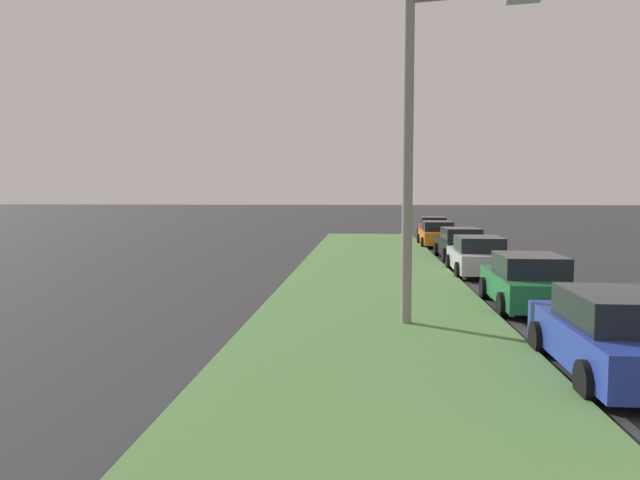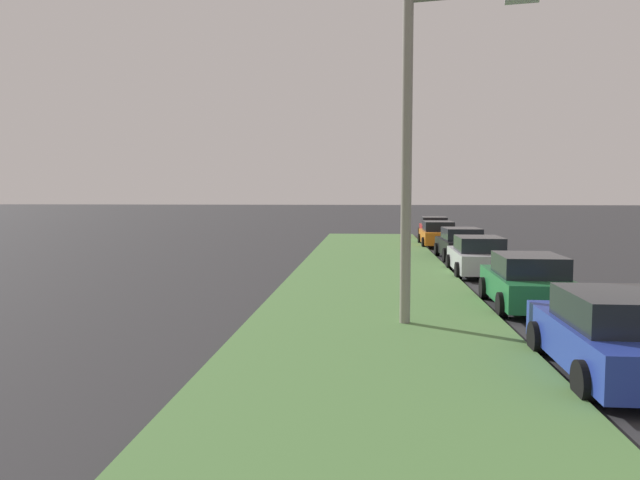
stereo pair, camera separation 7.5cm
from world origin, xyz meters
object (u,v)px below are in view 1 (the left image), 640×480
object	(u,v)px
parked_car_blue	(616,336)
parked_car_green	(528,282)
parked_car_black	(460,244)
parked_car_silver	(478,256)
parked_car_orange	(437,234)
parked_car_red	(433,228)
streetlight	(424,135)

from	to	relation	value
parked_car_blue	parked_car_green	world-z (taller)	same
parked_car_blue	parked_car_black	world-z (taller)	same
parked_car_silver	parked_car_black	xyz separation A→B (m)	(5.61, -0.19, 0.00)
parked_car_orange	parked_car_red	bearing A→B (deg)	-3.97
parked_car_green	parked_car_red	xyz separation A→B (m)	(25.06, -0.18, 0.00)
parked_car_blue	parked_car_silver	bearing A→B (deg)	0.68
parked_car_blue	streetlight	bearing A→B (deg)	40.64
parked_car_black	streetlight	distance (m)	15.64
parked_car_red	streetlight	xyz separation A→B (m)	(-27.73, 3.23, 3.67)
parked_car_blue	streetlight	distance (m)	5.84
parked_car_silver	parked_car_orange	world-z (taller)	same
parked_car_red	parked_car_silver	bearing A→B (deg)	-178.62
parked_car_green	parked_car_silver	world-z (taller)	same
parked_car_blue	parked_car_black	size ratio (longest dim) A/B	0.99
parked_car_black	streetlight	bearing A→B (deg)	166.59
parked_car_orange	streetlight	size ratio (longest dim) A/B	0.57
parked_car_red	streetlight	distance (m)	28.16
parked_car_red	streetlight	world-z (taller)	streetlight
parked_car_orange	streetlight	world-z (taller)	streetlight
parked_car_blue	parked_car_orange	size ratio (longest dim) A/B	1.00
parked_car_black	parked_car_orange	world-z (taller)	same
parked_car_silver	parked_car_green	bearing A→B (deg)	-178.26
parked_car_black	parked_car_red	world-z (taller)	same
streetlight	parked_car_silver	bearing A→B (deg)	-17.50
parked_car_orange	parked_car_black	bearing A→B (deg)	-176.87
parked_car_black	parked_car_orange	distance (m)	6.52
parked_car_green	parked_car_red	bearing A→B (deg)	0.97
parked_car_green	parked_car_black	world-z (taller)	same
parked_car_green	parked_car_silver	xyz separation A→B (m)	(6.60, 0.13, 0.00)
parked_car_silver	streetlight	world-z (taller)	streetlight
parked_car_silver	parked_car_red	world-z (taller)	same
parked_car_green	parked_car_orange	xyz separation A→B (m)	(18.72, 0.28, 0.00)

